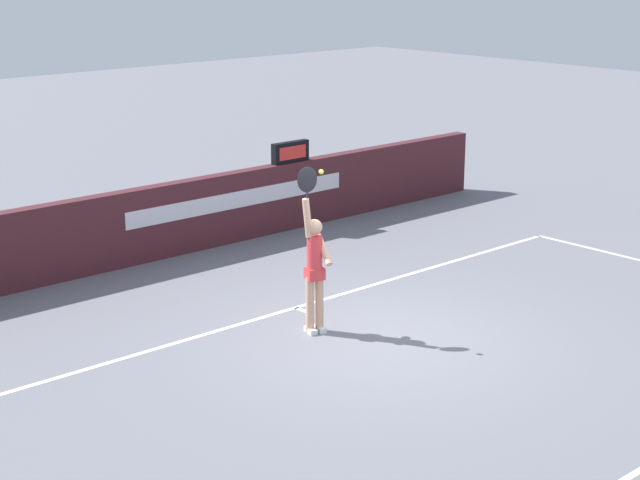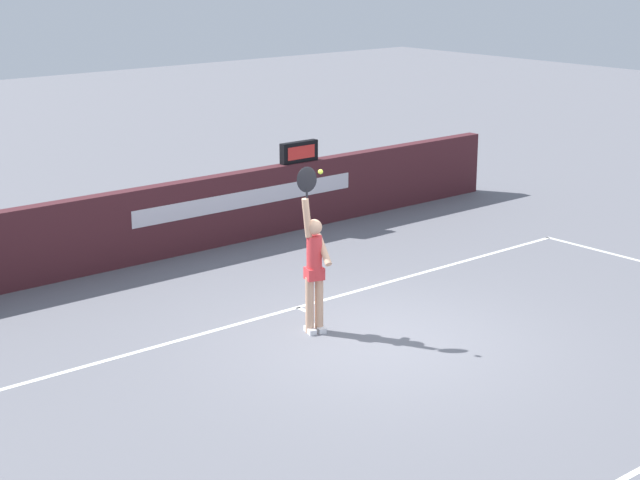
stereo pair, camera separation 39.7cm
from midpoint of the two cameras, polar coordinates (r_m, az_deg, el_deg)
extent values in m
plane|color=slate|center=(13.74, 2.44, -5.50)|extent=(60.00, 60.00, 0.00)
cube|color=white|center=(14.91, -2.11, -3.74)|extent=(11.54, 0.08, 0.00)
cube|color=white|center=(14.80, -1.74, -3.88)|extent=(0.08, 0.30, 0.00)
cube|color=#481E24|center=(17.39, -9.37, 1.01)|extent=(15.10, 0.24, 1.23)
cube|color=silver|center=(18.11, -4.99, 2.25)|extent=(4.66, 0.01, 0.29)
cube|color=black|center=(18.82, -2.25, 4.85)|extent=(0.79, 0.13, 0.38)
cube|color=red|center=(18.77, -2.12, 4.82)|extent=(0.62, 0.01, 0.23)
cylinder|color=tan|center=(13.90, -0.86, -3.51)|extent=(0.11, 0.11, 0.78)
cylinder|color=tan|center=(13.85, -1.38, -3.59)|extent=(0.11, 0.11, 0.78)
cube|color=white|center=(14.00, -0.82, -4.91)|extent=(0.17, 0.26, 0.07)
cube|color=white|center=(13.95, -1.34, -4.99)|extent=(0.17, 0.26, 0.07)
cylinder|color=#DE383D|center=(13.67, -1.13, -0.91)|extent=(0.21, 0.21, 0.55)
cube|color=#DE383D|center=(13.74, -1.13, -1.86)|extent=(0.28, 0.25, 0.16)
sphere|color=tan|center=(13.56, -1.14, 0.71)|extent=(0.21, 0.21, 0.21)
cylinder|color=tan|center=(13.48, -1.55, 1.22)|extent=(0.16, 0.13, 0.53)
cylinder|color=tan|center=(13.63, -0.63, -0.55)|extent=(0.21, 0.42, 0.38)
ellipsoid|color=black|center=(13.36, -1.56, 3.34)|extent=(0.29, 0.11, 0.35)
cylinder|color=black|center=(13.41, -1.56, 2.54)|extent=(0.03, 0.03, 0.18)
sphere|color=#CADD39|center=(13.20, -0.79, 3.77)|extent=(0.06, 0.06, 0.06)
camera|label=1|loc=(0.20, -90.83, -0.23)|focal=58.24mm
camera|label=2|loc=(0.20, 89.17, 0.23)|focal=58.24mm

